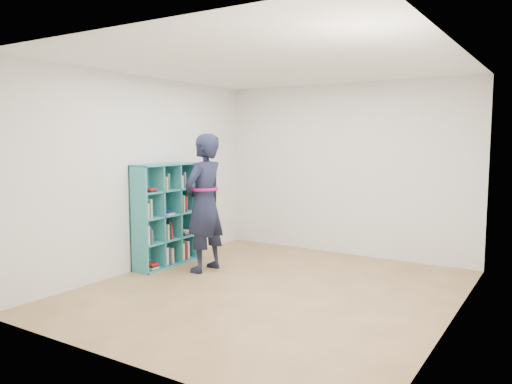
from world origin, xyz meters
The scene contains 9 objects.
floor centered at (0.00, 0.00, 0.00)m, with size 4.50×4.50×0.00m, color brown.
ceiling centered at (0.00, 0.00, 2.60)m, with size 4.50×4.50×0.00m, color white.
wall_left centered at (-2.00, 0.00, 1.30)m, with size 0.02×4.50×2.60m, color silver.
wall_right centered at (2.00, 0.00, 1.30)m, with size 0.02×4.50×2.60m, color silver.
wall_back centered at (0.00, 2.25, 1.30)m, with size 4.00×0.02×2.60m, color silver.
wall_front centered at (0.00, -2.25, 1.30)m, with size 4.00×0.02×2.60m, color silver.
bookshelf centered at (-1.86, 0.24, 0.70)m, with size 0.31×1.07×1.43m.
person centered at (-1.20, 0.30, 0.92)m, with size 0.46×0.68×1.84m.
smartphone centered at (-1.33, 0.40, 1.04)m, with size 0.02×0.08×0.12m.
Camera 1 is at (2.89, -4.90, 1.78)m, focal length 35.00 mm.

